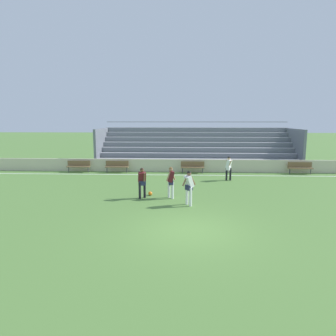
{
  "coord_description": "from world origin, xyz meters",
  "views": [
    {
      "loc": [
        -0.28,
        -10.78,
        4.16
      ],
      "look_at": [
        -1.12,
        7.09,
        1.21
      ],
      "focal_mm": 32.1,
      "sensor_mm": 36.0,
      "label": 1
    }
  ],
  "objects_px": {
    "bleacher_stand": "(197,147)",
    "soccer_ball": "(150,193)",
    "player_dark_pressing_high": "(142,180)",
    "bench_far_left": "(300,167)",
    "bench_far_right": "(117,166)",
    "player_white_on_ball": "(229,166)",
    "bench_near_bin": "(193,166)",
    "player_white_trailing_run": "(189,185)",
    "player_dark_wide_left": "(171,180)",
    "bench_centre_sideline": "(79,165)"
  },
  "relations": [
    {
      "from": "bleacher_stand",
      "to": "soccer_ball",
      "type": "xyz_separation_m",
      "value": [
        -3.01,
        -10.4,
        -1.62
      ]
    },
    {
      "from": "player_dark_pressing_high",
      "to": "bench_far_left",
      "type": "bearing_deg",
      "value": 34.47
    },
    {
      "from": "bench_far_left",
      "to": "player_dark_pressing_high",
      "type": "bearing_deg",
      "value": -145.53
    },
    {
      "from": "bench_far_left",
      "to": "bench_far_right",
      "type": "distance_m",
      "value": 14.03
    },
    {
      "from": "player_white_on_ball",
      "to": "bench_near_bin",
      "type": "bearing_deg",
      "value": 131.43
    },
    {
      "from": "bench_far_right",
      "to": "player_white_trailing_run",
      "type": "relative_size",
      "value": 1.06
    },
    {
      "from": "player_white_trailing_run",
      "to": "bench_near_bin",
      "type": "bearing_deg",
      "value": 86.91
    },
    {
      "from": "bleacher_stand",
      "to": "player_dark_wide_left",
      "type": "distance_m",
      "value": 11.08
    },
    {
      "from": "bench_centre_sideline",
      "to": "player_dark_wide_left",
      "type": "bearing_deg",
      "value": -44.78
    },
    {
      "from": "player_white_trailing_run",
      "to": "bench_centre_sideline",
      "type": "bearing_deg",
      "value": 133.92
    },
    {
      "from": "bench_far_left",
      "to": "bench_near_bin",
      "type": "xyz_separation_m",
      "value": [
        -8.15,
        0.0,
        0.0
      ]
    },
    {
      "from": "player_dark_wide_left",
      "to": "soccer_ball",
      "type": "relative_size",
      "value": 7.59
    },
    {
      "from": "bleacher_stand",
      "to": "player_white_on_ball",
      "type": "relative_size",
      "value": 10.34
    },
    {
      "from": "bench_near_bin",
      "to": "bench_far_right",
      "type": "distance_m",
      "value": 5.88
    },
    {
      "from": "player_dark_pressing_high",
      "to": "soccer_ball",
      "type": "height_order",
      "value": "player_dark_pressing_high"
    },
    {
      "from": "soccer_ball",
      "to": "bench_far_left",
      "type": "bearing_deg",
      "value": 33.13
    },
    {
      "from": "player_white_on_ball",
      "to": "soccer_ball",
      "type": "bearing_deg",
      "value": -138.66
    },
    {
      "from": "bleacher_stand",
      "to": "bench_far_left",
      "type": "relative_size",
      "value": 9.44
    },
    {
      "from": "player_white_on_ball",
      "to": "player_dark_wide_left",
      "type": "bearing_deg",
      "value": -127.91
    },
    {
      "from": "bleacher_stand",
      "to": "player_white_trailing_run",
      "type": "bearing_deg",
      "value": -94.41
    },
    {
      "from": "bleacher_stand",
      "to": "bench_near_bin",
      "type": "distance_m",
      "value": 3.65
    },
    {
      "from": "bench_near_bin",
      "to": "soccer_ball",
      "type": "distance_m",
      "value": 7.44
    },
    {
      "from": "bleacher_stand",
      "to": "player_dark_wide_left",
      "type": "relative_size",
      "value": 10.18
    },
    {
      "from": "bench_near_bin",
      "to": "bleacher_stand",
      "type": "bearing_deg",
      "value": 82.25
    },
    {
      "from": "bleacher_stand",
      "to": "bench_far_left",
      "type": "distance_m",
      "value": 8.49
    },
    {
      "from": "player_dark_pressing_high",
      "to": "player_white_trailing_run",
      "type": "xyz_separation_m",
      "value": [
        2.42,
        -1.2,
        0.04
      ]
    },
    {
      "from": "bleacher_stand",
      "to": "soccer_ball",
      "type": "distance_m",
      "value": 10.94
    },
    {
      "from": "player_dark_wide_left",
      "to": "player_dark_pressing_high",
      "type": "bearing_deg",
      "value": -176.14
    },
    {
      "from": "bench_far_right",
      "to": "player_dark_wide_left",
      "type": "xyz_separation_m",
      "value": [
        4.49,
        -7.48,
        0.45
      ]
    },
    {
      "from": "player_dark_pressing_high",
      "to": "bench_near_bin",
      "type": "bearing_deg",
      "value": 69.07
    },
    {
      "from": "player_dark_wide_left",
      "to": "player_white_on_ball",
      "type": "height_order",
      "value": "player_dark_wide_left"
    },
    {
      "from": "player_dark_pressing_high",
      "to": "soccer_ball",
      "type": "bearing_deg",
      "value": 59.58
    },
    {
      "from": "bench_centre_sideline",
      "to": "bleacher_stand",
      "type": "bearing_deg",
      "value": 20.01
    },
    {
      "from": "player_dark_wide_left",
      "to": "player_white_trailing_run",
      "type": "xyz_separation_m",
      "value": [
        0.92,
        -1.3,
        0.02
      ]
    },
    {
      "from": "bench_near_bin",
      "to": "player_dark_wide_left",
      "type": "height_order",
      "value": "player_dark_wide_left"
    },
    {
      "from": "bleacher_stand",
      "to": "bench_far_left",
      "type": "height_order",
      "value": "bleacher_stand"
    },
    {
      "from": "bench_near_bin",
      "to": "player_white_on_ball",
      "type": "height_order",
      "value": "player_white_on_ball"
    },
    {
      "from": "bench_far_left",
      "to": "bench_centre_sideline",
      "type": "relative_size",
      "value": 1.0
    },
    {
      "from": "bleacher_stand",
      "to": "player_white_trailing_run",
      "type": "distance_m",
      "value": 12.26
    },
    {
      "from": "bench_far_right",
      "to": "player_dark_pressing_high",
      "type": "height_order",
      "value": "player_dark_pressing_high"
    },
    {
      "from": "bench_near_bin",
      "to": "player_dark_wide_left",
      "type": "bearing_deg",
      "value": -100.56
    },
    {
      "from": "bleacher_stand",
      "to": "player_dark_wide_left",
      "type": "height_order",
      "value": "bleacher_stand"
    },
    {
      "from": "player_white_on_ball",
      "to": "player_white_trailing_run",
      "type": "bearing_deg",
      "value": -114.82
    },
    {
      "from": "bench_far_left",
      "to": "player_dark_pressing_high",
      "type": "height_order",
      "value": "player_dark_pressing_high"
    },
    {
      "from": "bleacher_stand",
      "to": "soccer_ball",
      "type": "relative_size",
      "value": 77.21
    },
    {
      "from": "player_dark_wide_left",
      "to": "soccer_ball",
      "type": "distance_m",
      "value": 1.53
    },
    {
      "from": "bench_near_bin",
      "to": "player_white_on_ball",
      "type": "bearing_deg",
      "value": -48.57
    },
    {
      "from": "bleacher_stand",
      "to": "player_white_trailing_run",
      "type": "height_order",
      "value": "bleacher_stand"
    },
    {
      "from": "bench_far_right",
      "to": "soccer_ball",
      "type": "height_order",
      "value": "bench_far_right"
    },
    {
      "from": "bench_near_bin",
      "to": "player_dark_pressing_high",
      "type": "height_order",
      "value": "player_dark_pressing_high"
    }
  ]
}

